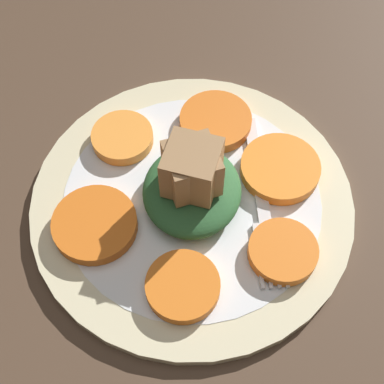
{
  "coord_description": "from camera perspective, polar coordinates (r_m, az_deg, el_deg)",
  "views": [
    {
      "loc": [
        -24.09,
        -2.09,
        43.85
      ],
      "look_at": [
        0.0,
        0.0,
        4.1
      ],
      "focal_mm": 50.0,
      "sensor_mm": 36.0,
      "label": 1
    }
  ],
  "objects": [
    {
      "name": "table_slab",
      "position": [
        0.49,
        0.0,
        -1.88
      ],
      "size": [
        120.0,
        120.0,
        2.0
      ],
      "primitive_type": "cube",
      "color": "#4C3828",
      "rests_on": "ground"
    },
    {
      "name": "carrot_slice_4",
      "position": [
        0.51,
        -7.43,
        5.79
      ],
      "size": [
        5.79,
        5.79,
        1.13
      ],
      "primitive_type": "cylinder",
      "color": "orange",
      "rests_on": "plate"
    },
    {
      "name": "plate",
      "position": [
        0.48,
        0.0,
        -0.98
      ],
      "size": [
        28.7,
        28.7,
        1.05
      ],
      "color": "beige",
      "rests_on": "table_slab"
    },
    {
      "name": "center_pile",
      "position": [
        0.45,
        0.04,
        1.23
      ],
      "size": [
        9.55,
        8.59,
        6.92
      ],
      "color": "#2D6033",
      "rests_on": "plate"
    },
    {
      "name": "carrot_slice_3",
      "position": [
        0.52,
        2.53,
        7.56
      ],
      "size": [
        6.91,
        6.91,
        1.13
      ],
      "primitive_type": "cylinder",
      "color": "orange",
      "rests_on": "plate"
    },
    {
      "name": "carrot_slice_5",
      "position": [
        0.46,
        -10.33,
        -3.41
      ],
      "size": [
        7.26,
        7.26,
        1.13
      ],
      "primitive_type": "cylinder",
      "color": "orange",
      "rests_on": "plate"
    },
    {
      "name": "carrot_slice_2",
      "position": [
        0.49,
        9.37,
        2.51
      ],
      "size": [
        7.23,
        7.23,
        1.13
      ],
      "primitive_type": "cylinder",
      "color": "orange",
      "rests_on": "plate"
    },
    {
      "name": "fork",
      "position": [
        0.47,
        7.45,
        -0.89
      ],
      "size": [
        17.34,
        4.31,
        0.4
      ],
      "rotation": [
        0.0,
        0.0,
        0.15
      ],
      "color": "silver",
      "rests_on": "plate"
    },
    {
      "name": "carrot_slice_1",
      "position": [
        0.45,
        9.66,
        -6.27
      ],
      "size": [
        5.79,
        5.79,
        1.13
      ],
      "primitive_type": "cylinder",
      "color": "orange",
      "rests_on": "plate"
    },
    {
      "name": "carrot_slice_0",
      "position": [
        0.43,
        -1.18,
        -10.0
      ],
      "size": [
        6.0,
        6.0,
        1.13
      ],
      "primitive_type": "cylinder",
      "color": "orange",
      "rests_on": "plate"
    }
  ]
}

